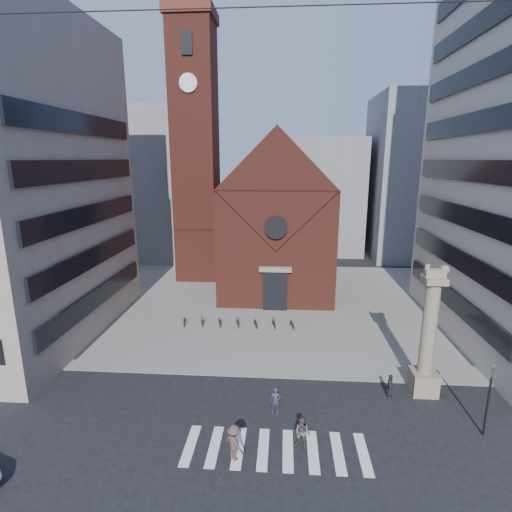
{
  "coord_description": "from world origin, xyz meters",
  "views": [
    {
      "loc": [
        0.81,
        -20.99,
        14.88
      ],
      "look_at": [
        -1.27,
        8.0,
        7.78
      ],
      "focal_mm": 28.0,
      "sensor_mm": 36.0,
      "label": 1
    }
  ],
  "objects_px": {
    "pedestrian_0": "(276,400)",
    "scooter_0": "(184,320)",
    "pedestrian_2": "(390,386)",
    "traffic_light": "(488,398)",
    "lion_column": "(427,344)",
    "pedestrian_1": "(302,433)"
  },
  "relations": [
    {
      "from": "pedestrian_1",
      "to": "pedestrian_2",
      "type": "xyz_separation_m",
      "value": [
        5.75,
        5.03,
        -0.09
      ]
    },
    {
      "from": "lion_column",
      "to": "pedestrian_0",
      "type": "height_order",
      "value": "lion_column"
    },
    {
      "from": "scooter_0",
      "to": "pedestrian_2",
      "type": "bearing_deg",
      "value": -45.71
    },
    {
      "from": "traffic_light",
      "to": "pedestrian_1",
      "type": "relative_size",
      "value": 2.42
    },
    {
      "from": "pedestrian_0",
      "to": "pedestrian_1",
      "type": "height_order",
      "value": "pedestrian_1"
    },
    {
      "from": "lion_column",
      "to": "pedestrian_0",
      "type": "xyz_separation_m",
      "value": [
        -9.54,
        -2.86,
        -2.63
      ]
    },
    {
      "from": "lion_column",
      "to": "traffic_light",
      "type": "bearing_deg",
      "value": -63.54
    },
    {
      "from": "pedestrian_2",
      "to": "lion_column",
      "type": "bearing_deg",
      "value": -55.59
    },
    {
      "from": "traffic_light",
      "to": "pedestrian_1",
      "type": "height_order",
      "value": "traffic_light"
    },
    {
      "from": "pedestrian_0",
      "to": "scooter_0",
      "type": "height_order",
      "value": "pedestrian_0"
    },
    {
      "from": "scooter_0",
      "to": "pedestrian_0",
      "type": "bearing_deg",
      "value": -67.85
    },
    {
      "from": "pedestrian_0",
      "to": "scooter_0",
      "type": "distance_m",
      "value": 15.16
    },
    {
      "from": "lion_column",
      "to": "scooter_0",
      "type": "distance_m",
      "value": 20.8
    },
    {
      "from": "scooter_0",
      "to": "traffic_light",
      "type": "bearing_deg",
      "value": -46.65
    },
    {
      "from": "pedestrian_1",
      "to": "pedestrian_2",
      "type": "height_order",
      "value": "pedestrian_1"
    },
    {
      "from": "pedestrian_2",
      "to": "scooter_0",
      "type": "xyz_separation_m",
      "value": [
        -15.9,
        10.31,
        -0.35
      ]
    },
    {
      "from": "pedestrian_1",
      "to": "pedestrian_2",
      "type": "bearing_deg",
      "value": 63.2
    },
    {
      "from": "pedestrian_1",
      "to": "scooter_0",
      "type": "relative_size",
      "value": 1.17
    },
    {
      "from": "traffic_light",
      "to": "pedestrian_0",
      "type": "distance_m",
      "value": 11.68
    },
    {
      "from": "pedestrian_1",
      "to": "lion_column",
      "type": "bearing_deg",
      "value": 57.6
    },
    {
      "from": "lion_column",
      "to": "pedestrian_0",
      "type": "relative_size",
      "value": 5.25
    },
    {
      "from": "pedestrian_0",
      "to": "scooter_0",
      "type": "relative_size",
      "value": 1.09
    }
  ]
}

